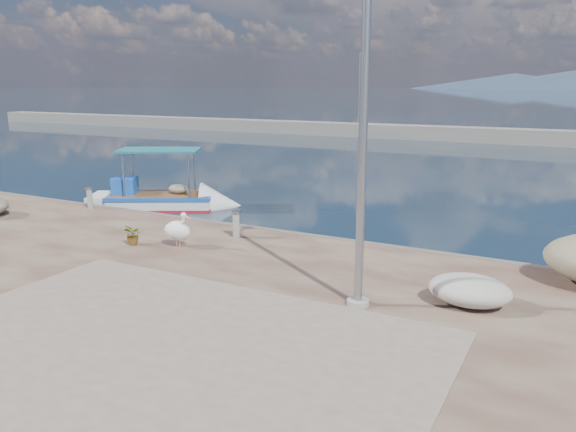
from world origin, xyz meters
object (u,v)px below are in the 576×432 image
Objects in this scene: lamp_post at (363,136)px; bollard_near at (236,223)px; boat_left at (160,202)px; pelican at (178,230)px.

bollard_near is (-4.85, 3.03, -2.88)m from lamp_post.
pelican is at bearing -74.19° from boat_left.
lamp_post is at bearing -60.72° from boat_left.
pelican is (5.22, -5.32, 0.75)m from boat_left.
boat_left is 7.19m from bollard_near.
boat_left is 0.82× the size of lamp_post.
lamp_post is at bearing -3.28° from pelican.
boat_left is at bearing 147.93° from lamp_post.
lamp_post is at bearing -32.04° from bollard_near.
lamp_post is 6.40m from bollard_near.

